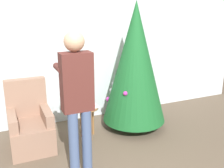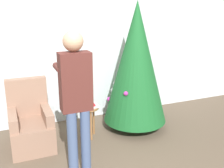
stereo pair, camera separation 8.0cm
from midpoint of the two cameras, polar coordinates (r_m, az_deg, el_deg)
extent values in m
cube|color=silver|center=(4.66, -11.47, 7.50)|extent=(8.00, 0.06, 2.70)
cylinder|color=brown|center=(4.72, 5.40, -8.38)|extent=(0.10, 0.10, 0.15)
cone|color=#195B28|center=(4.38, 5.78, 4.55)|extent=(1.08, 1.08, 2.01)
sphere|color=#B23399|center=(4.14, 3.60, -2.08)|extent=(0.07, 0.07, 0.07)
sphere|color=#B23399|center=(4.68, -0.08, -3.32)|extent=(0.09, 0.09, 0.09)
sphere|color=white|center=(4.69, 0.75, -1.40)|extent=(0.09, 0.09, 0.09)
sphere|color=white|center=(4.62, 1.14, 0.09)|extent=(0.07, 0.07, 0.07)
cube|color=#93705B|center=(4.19, -16.51, -10.48)|extent=(0.61, 0.75, 0.40)
cube|color=#93705B|center=(4.28, -17.53, -2.68)|extent=(0.61, 0.14, 0.60)
cube|color=#93705B|center=(4.05, -20.28, -7.14)|extent=(0.12, 0.68, 0.19)
cube|color=#93705B|center=(4.09, -13.46, -6.34)|extent=(0.12, 0.68, 0.19)
cylinder|color=#475B84|center=(3.28, -7.84, -13.23)|extent=(0.12, 0.12, 0.87)
cylinder|color=#475B84|center=(3.31, -5.04, -12.76)|extent=(0.12, 0.12, 0.87)
cube|color=#562823|center=(3.05, -7.21, 0.46)|extent=(0.36, 0.20, 0.69)
sphere|color=tan|center=(2.99, -7.72, 9.22)|extent=(0.24, 0.24, 0.24)
cylinder|color=#562823|center=(3.16, -10.93, 3.45)|extent=(0.08, 0.30, 0.08)
cylinder|color=#562823|center=(3.23, -5.56, 3.97)|extent=(0.08, 0.30, 0.08)
cube|color=white|center=(3.41, -6.50, 4.60)|extent=(0.04, 0.14, 0.04)
cylinder|color=olive|center=(4.20, -4.59, -5.15)|extent=(0.33, 0.33, 0.03)
cylinder|color=olive|center=(4.20, -4.02, -9.01)|extent=(0.04, 0.04, 0.49)
cylinder|color=olive|center=(4.38, -3.50, -7.90)|extent=(0.04, 0.04, 0.49)
cylinder|color=olive|center=(4.32, -6.01, -8.29)|extent=(0.04, 0.04, 0.49)
cube|color=silver|center=(4.19, -4.60, -4.83)|extent=(0.31, 0.23, 0.02)
cube|color=#B21E23|center=(4.18, -4.61, -4.55)|extent=(0.19, 0.14, 0.02)
camera|label=1|loc=(0.04, -89.38, 0.18)|focal=42.00mm
camera|label=2|loc=(0.04, 90.62, -0.18)|focal=42.00mm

